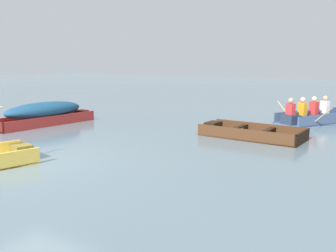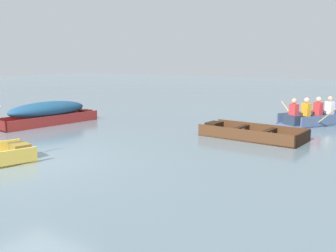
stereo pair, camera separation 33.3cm
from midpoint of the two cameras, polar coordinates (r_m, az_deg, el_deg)
name	(u,v)px [view 2 (the right image)]	position (r m, az deg, el deg)	size (l,w,h in m)	color
ground_plane	(20,160)	(8.85, -20.56, -4.86)	(80.00, 80.00, 0.00)	slate
skiff_dark_varnish_near_moored	(248,134)	(10.90, 12.95, -1.15)	(2.92, 1.36, 0.33)	#4C2D19
skiff_red_mid_moored	(49,112)	(13.43, -17.06, 2.12)	(1.35, 3.57, 0.77)	#AD2D28
rowboat_slate_blue_with_crew	(318,117)	(14.05, 22.54, 1.32)	(2.75, 3.36, 0.93)	#475B7F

